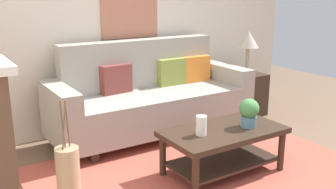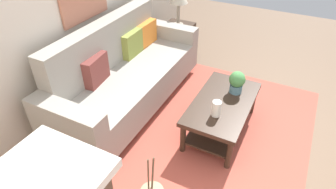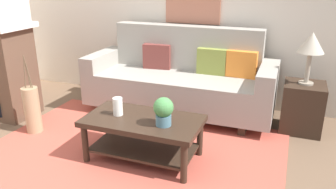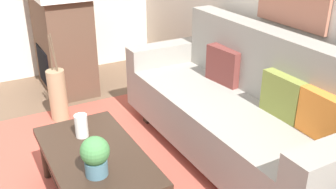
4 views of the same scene
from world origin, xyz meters
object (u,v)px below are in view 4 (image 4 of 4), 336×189
Objects in this scene: fireplace at (63,40)px; floor_vase at (58,96)px; throw_pillow_maroon at (224,65)px; throw_pillow_orange at (324,116)px; coffee_table at (96,167)px; couch at (237,110)px; potted_plant_tabletop at (95,155)px; throw_pillow_olive at (284,96)px; tabletop_vase at (81,126)px.

fireplace is 2.18× the size of floor_vase.
throw_pillow_maroon is 1.10m from throw_pillow_orange.
coffee_table is 2.24m from fireplace.
throw_pillow_maroon is (-0.37, 0.12, 0.25)m from couch.
potted_plant_tabletop is at bearing -15.94° from coffee_table.
throw_pillow_olive and throw_pillow_orange have the same top height.
couch reaches higher than throw_pillow_maroon.
potted_plant_tabletop is (0.23, -0.07, 0.26)m from coffee_table.
floor_vase is (-1.35, -1.15, -0.16)m from couch.
throw_pillow_orange is at bearing 72.55° from potted_plant_tabletop.
throw_pillow_maroon is at bearing 114.45° from potted_plant_tabletop.
couch is 8.89× the size of potted_plant_tabletop.
tabletop_vase is (-0.94, -1.37, -0.16)m from throw_pillow_orange.
fireplace reaches higher than throw_pillow_orange.
throw_pillow_maroon is at bearing 161.16° from couch.
tabletop_vase is at bearing -4.77° from floor_vase.
fireplace reaches higher than throw_pillow_olive.
floor_vase is at bearing -127.81° from throw_pillow_maroon.
couch is 6.47× the size of throw_pillow_maroon.
tabletop_vase is 1.18m from floor_vase.
couch reaches higher than throw_pillow_olive.
couch is at bearing 21.72° from fireplace.
throw_pillow_orange is 1.37× the size of potted_plant_tabletop.
fireplace reaches higher than potted_plant_tabletop.
throw_pillow_olive is at bearing 0.00° from throw_pillow_maroon.
tabletop_vase is 1.97m from fireplace.
coffee_table is (0.42, -1.36, -0.37)m from throw_pillow_maroon.
coffee_table is at bearing 164.06° from potted_plant_tabletop.
coffee_table is 4.20× the size of potted_plant_tabletop.
throw_pillow_maroon is 2.02m from fireplace.
tabletop_vase is (-0.21, -1.24, 0.08)m from couch.
throw_pillow_maroon is 1.66m from floor_vase.
couch is 2.01× the size of fireplace.
throw_pillow_olive reaches higher than floor_vase.
fireplace is (-1.93, 0.39, 0.07)m from tabletop_vase.
throw_pillow_orange is at bearing 31.38° from floor_vase.
tabletop_vase reaches higher than coffee_table.
throw_pillow_orange is (0.37, 0.00, 0.00)m from throw_pillow_olive.
couch is 0.46m from throw_pillow_maroon.
throw_pillow_olive is 0.31× the size of fireplace.
throw_pillow_olive reaches higher than coffee_table.
coffee_table is at bearing -87.70° from couch.
coffee_table is 0.33m from tabletop_vase.
throw_pillow_orange is 1.50m from potted_plant_tabletop.
fireplace is (-2.19, 0.39, 0.27)m from coffee_table.
throw_pillow_olive reaches higher than tabletop_vase.
couch is at bearing -161.16° from throw_pillow_olive.
throw_pillow_maroon is at bearing 180.00° from throw_pillow_olive.
potted_plant_tabletop reaches higher than tabletop_vase.
tabletop_vase is 0.66× the size of potted_plant_tabletop.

